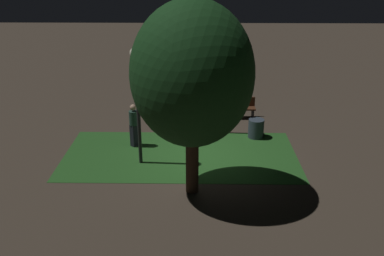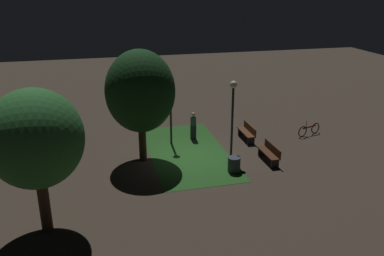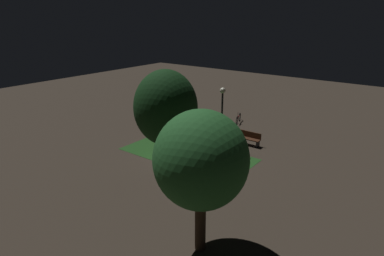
{
  "view_description": "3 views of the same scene",
  "coord_description": "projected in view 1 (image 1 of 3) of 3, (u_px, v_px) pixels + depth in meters",
  "views": [
    {
      "loc": [
        0.02,
        13.42,
        6.64
      ],
      "look_at": [
        0.22,
        0.17,
        1.13
      ],
      "focal_mm": 39.83,
      "sensor_mm": 36.0,
      "label": 1
    },
    {
      "loc": [
        -18.72,
        4.54,
        8.59
      ],
      "look_at": [
        -0.34,
        -0.07,
        1.68
      ],
      "focal_mm": 38.09,
      "sensor_mm": 36.0,
      "label": 2
    },
    {
      "loc": [
        -11.02,
        14.89,
        8.2
      ],
      "look_at": [
        0.6,
        -0.49,
        1.61
      ],
      "focal_mm": 31.07,
      "sensor_mm": 36.0,
      "label": 3
    }
  ],
  "objects": [
    {
      "name": "pedestrian",
      "position": [
        134.0,
        124.0,
        15.4
      ],
      "size": [
        0.33,
        0.34,
        1.61
      ],
      "color": "black",
      "rests_on": "ground"
    },
    {
      "name": "bench_back_row",
      "position": [
        234.0,
        107.0,
        18.23
      ],
      "size": [
        1.8,
        0.49,
        0.88
      ],
      "color": "#422314",
      "rests_on": "ground"
    },
    {
      "name": "bicycle",
      "position": [
        173.0,
        84.0,
        21.8
      ],
      "size": [
        0.59,
        1.66,
        0.93
      ],
      "color": "black",
      "rests_on": "ground"
    },
    {
      "name": "lamp_post_plaza_west",
      "position": [
        137.0,
        85.0,
        13.42
      ],
      "size": [
        0.36,
        0.36,
        3.94
      ],
      "color": "black",
      "rests_on": "ground"
    },
    {
      "name": "bench_corner",
      "position": [
        163.0,
        106.0,
        18.28
      ],
      "size": [
        1.81,
        0.51,
        0.88
      ],
      "color": "#512D19",
      "rests_on": "ground"
    },
    {
      "name": "tree_back_right",
      "position": [
        192.0,
        75.0,
        11.4
      ],
      "size": [
        3.37,
        3.37,
        5.6
      ],
      "color": "#38281C",
      "rests_on": "ground"
    },
    {
      "name": "grass_lawn",
      "position": [
        180.0,
        155.0,
        14.99
      ],
      "size": [
        8.15,
        4.02,
        0.01
      ],
      "primitive_type": "cube",
      "color": "#23511E",
      "rests_on": "ground"
    },
    {
      "name": "ground_plane",
      "position": [
        198.0,
        156.0,
        14.94
      ],
      "size": [
        60.0,
        60.0,
        0.0
      ],
      "primitive_type": "plane",
      "color": "#3D3328"
    },
    {
      "name": "trash_bin",
      "position": [
        256.0,
        128.0,
        16.3
      ],
      "size": [
        0.6,
        0.6,
        0.73
      ],
      "primitive_type": "cylinder",
      "color": "#2D3842",
      "rests_on": "ground"
    },
    {
      "name": "lamp_post_near_wall",
      "position": [
        213.0,
        64.0,
        15.81
      ],
      "size": [
        0.36,
        0.36,
        4.0
      ],
      "color": "black",
      "rests_on": "ground"
    }
  ]
}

